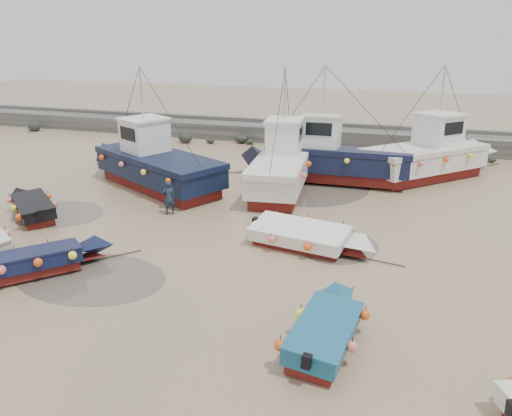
# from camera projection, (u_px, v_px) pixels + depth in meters

# --- Properties ---
(ground) EXTENTS (120.00, 120.00, 0.00)m
(ground) POSITION_uv_depth(u_px,v_px,m) (185.00, 268.00, 17.76)
(ground) COLOR tan
(ground) RESTS_ON ground
(seawall) EXTENTS (60.00, 4.92, 1.50)m
(seawall) POSITION_uv_depth(u_px,v_px,m) (313.00, 135.00, 37.28)
(seawall) COLOR slate
(seawall) RESTS_ON ground
(puddle_a) EXTENTS (5.39, 5.39, 0.01)m
(puddle_a) POSITION_uv_depth(u_px,v_px,m) (91.00, 277.00, 17.07)
(puddle_a) COLOR #544D43
(puddle_a) RESTS_ON ground
(puddle_b) EXTENTS (3.25, 3.25, 0.01)m
(puddle_b) POSITION_uv_depth(u_px,v_px,m) (336.00, 245.00, 19.62)
(puddle_b) COLOR #544D43
(puddle_b) RESTS_ON ground
(puddle_c) EXTENTS (4.30, 4.30, 0.01)m
(puddle_c) POSITION_uv_depth(u_px,v_px,m) (58.00, 214.00, 23.03)
(puddle_c) COLOR #544D43
(puddle_c) RESTS_ON ground
(puddle_d) EXTENTS (6.34, 6.34, 0.01)m
(puddle_d) POSITION_uv_depth(u_px,v_px,m) (311.00, 186.00, 27.21)
(puddle_d) COLOR #544D43
(puddle_d) RESTS_ON ground
(dinghy_1) EXTENTS (4.44, 4.78, 1.43)m
(dinghy_1) POSITION_uv_depth(u_px,v_px,m) (38.00, 259.00, 17.19)
(dinghy_1) COLOR maroon
(dinghy_1) RESTS_ON ground
(dinghy_2) EXTENTS (2.12, 5.29, 1.43)m
(dinghy_2) POSITION_uv_depth(u_px,v_px,m) (327.00, 325.00, 13.29)
(dinghy_2) COLOR maroon
(dinghy_2) RESTS_ON ground
(dinghy_4) EXTENTS (4.76, 4.13, 1.43)m
(dinghy_4) POSITION_uv_depth(u_px,v_px,m) (33.00, 204.00, 22.66)
(dinghy_4) COLOR maroon
(dinghy_4) RESTS_ON ground
(dinghy_5) EXTENTS (6.02, 2.61, 1.43)m
(dinghy_5) POSITION_uv_depth(u_px,v_px,m) (309.00, 235.00, 19.20)
(dinghy_5) COLOR maroon
(dinghy_5) RESTS_ON ground
(cabin_boat_0) EXTENTS (10.76, 7.04, 6.22)m
(cabin_boat_0) POSITION_uv_depth(u_px,v_px,m) (152.00, 163.00, 26.81)
(cabin_boat_0) COLOR maroon
(cabin_boat_0) RESTS_ON ground
(cabin_boat_1) EXTENTS (3.41, 10.59, 6.22)m
(cabin_boat_1) POSITION_uv_depth(u_px,v_px,m) (283.00, 164.00, 26.40)
(cabin_boat_1) COLOR maroon
(cabin_boat_1) RESTS_ON ground
(cabin_boat_2) EXTENTS (11.00, 3.40, 6.22)m
(cabin_boat_2) POSITION_uv_depth(u_px,v_px,m) (327.00, 158.00, 27.72)
(cabin_boat_2) COLOR maroon
(cabin_boat_2) RESTS_ON ground
(cabin_boat_3) EXTENTS (8.27, 8.52, 6.22)m
(cabin_boat_3) POSITION_uv_depth(u_px,v_px,m) (432.00, 154.00, 28.42)
(cabin_boat_3) COLOR maroon
(cabin_boat_3) RESTS_ON ground
(person) EXTENTS (0.69, 0.64, 1.59)m
(person) POSITION_uv_depth(u_px,v_px,m) (170.00, 214.00, 22.99)
(person) COLOR #1A253C
(person) RESTS_ON ground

